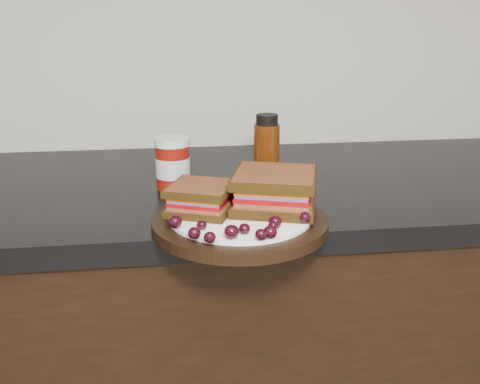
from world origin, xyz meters
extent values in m
cube|color=black|center=(0.00, 1.70, 0.43)|extent=(3.96, 0.58, 0.86)
cube|color=black|center=(0.00, 1.70, 0.88)|extent=(3.98, 0.60, 0.04)
cylinder|color=black|center=(0.29, 1.44, 0.91)|extent=(0.28, 0.28, 0.02)
ellipsoid|color=black|center=(0.19, 1.39, 0.93)|extent=(0.02, 0.02, 0.02)
ellipsoid|color=black|center=(0.23, 1.38, 0.93)|extent=(0.02, 0.02, 0.01)
ellipsoid|color=black|center=(0.22, 1.34, 0.93)|extent=(0.02, 0.02, 0.02)
ellipsoid|color=black|center=(0.24, 1.33, 0.93)|extent=(0.02, 0.02, 0.02)
ellipsoid|color=black|center=(0.27, 1.34, 0.93)|extent=(0.02, 0.02, 0.02)
ellipsoid|color=black|center=(0.29, 1.35, 0.93)|extent=(0.02, 0.02, 0.02)
ellipsoid|color=black|center=(0.31, 1.33, 0.93)|extent=(0.02, 0.02, 0.02)
ellipsoid|color=black|center=(0.32, 1.33, 0.93)|extent=(0.02, 0.02, 0.02)
ellipsoid|color=black|center=(0.33, 1.36, 0.93)|extent=(0.02, 0.02, 0.01)
ellipsoid|color=black|center=(0.34, 1.37, 0.93)|extent=(0.02, 0.02, 0.02)
ellipsoid|color=black|center=(0.39, 1.38, 0.93)|extent=(0.02, 0.02, 0.02)
ellipsoid|color=black|center=(0.37, 1.41, 0.93)|extent=(0.02, 0.02, 0.02)
ellipsoid|color=black|center=(0.39, 1.40, 0.93)|extent=(0.02, 0.02, 0.02)
ellipsoid|color=black|center=(0.39, 1.45, 0.93)|extent=(0.02, 0.02, 0.02)
ellipsoid|color=black|center=(0.37, 1.46, 0.93)|extent=(0.02, 0.02, 0.02)
ellipsoid|color=black|center=(0.35, 1.45, 0.93)|extent=(0.02, 0.02, 0.02)
ellipsoid|color=black|center=(0.24, 1.49, 0.93)|extent=(0.02, 0.02, 0.02)
ellipsoid|color=black|center=(0.25, 1.48, 0.93)|extent=(0.02, 0.02, 0.02)
ellipsoid|color=black|center=(0.21, 1.46, 0.93)|extent=(0.02, 0.02, 0.02)
ellipsoid|color=black|center=(0.21, 1.46, 0.93)|extent=(0.02, 0.02, 0.02)
ellipsoid|color=black|center=(0.23, 1.43, 0.93)|extent=(0.02, 0.02, 0.02)
ellipsoid|color=black|center=(0.24, 1.42, 0.93)|extent=(0.02, 0.02, 0.02)
ellipsoid|color=black|center=(0.24, 1.46, 0.93)|extent=(0.02, 0.02, 0.02)
ellipsoid|color=black|center=(0.22, 1.47, 0.93)|extent=(0.02, 0.02, 0.02)
ellipsoid|color=black|center=(0.23, 1.45, 0.93)|extent=(0.02, 0.02, 0.02)
cylinder|color=maroon|center=(0.19, 1.66, 0.95)|extent=(0.09, 0.09, 0.10)
cylinder|color=#461D07|center=(0.37, 1.65, 0.97)|extent=(0.06, 0.06, 0.14)
camera|label=1|loc=(0.19, 0.65, 1.22)|focal=40.00mm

